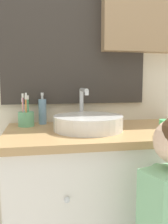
{
  "coord_description": "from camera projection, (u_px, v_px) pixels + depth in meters",
  "views": [
    {
      "loc": [
        -0.33,
        -0.91,
        1.08
      ],
      "look_at": [
        -0.12,
        0.27,
        0.93
      ],
      "focal_mm": 40.0,
      "sensor_mm": 36.0,
      "label": 1
    }
  ],
  "objects": [
    {
      "name": "wall_back",
      "position": [
        96.0,
        48.0,
        1.54
      ],
      "size": [
        3.2,
        0.18,
        2.5
      ],
      "color": "beige",
      "rests_on": "ground_plane"
    },
    {
      "name": "vanity_counter",
      "position": [
        104.0,
        204.0,
        1.35
      ],
      "size": [
        1.02,
        0.56,
        0.83
      ],
      "color": "silver",
      "rests_on": "ground_plane"
    },
    {
      "name": "sink_basin",
      "position": [
        88.0,
        122.0,
        1.28
      ],
      "size": [
        0.35,
        0.4,
        0.21
      ],
      "color": "white",
      "rests_on": "vanity_counter"
    },
    {
      "name": "toothbrush_holder",
      "position": [
        26.0,
        118.0,
        1.38
      ],
      "size": [
        0.09,
        0.09,
        0.18
      ],
      "color": "#66B27F",
      "rests_on": "vanity_counter"
    },
    {
      "name": "soap_dispenser",
      "position": [
        42.0,
        111.0,
        1.44
      ],
      "size": [
        0.04,
        0.04,
        0.18
      ],
      "color": "#6B93B2",
      "rests_on": "vanity_counter"
    },
    {
      "name": "drinking_cup",
      "position": [
        166.0,
        128.0,
        1.13
      ],
      "size": [
        0.06,
        0.06,
        0.08
      ],
      "primitive_type": "cylinder",
      "color": "#4CC670",
      "rests_on": "vanity_counter"
    }
  ]
}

